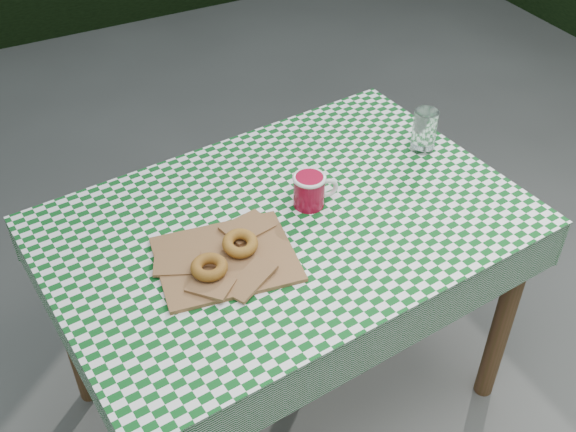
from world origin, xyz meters
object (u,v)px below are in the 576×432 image
object	(u,v)px
drinking_glass	(424,131)
coffee_mug	(309,191)
paper_bag	(226,258)
table	(287,316)

from	to	relation	value
drinking_glass	coffee_mug	bearing A→B (deg)	-169.91
paper_bag	drinking_glass	bearing A→B (deg)	13.76
coffee_mug	drinking_glass	distance (m)	0.44
paper_bag	coffee_mug	xyz separation A→B (m)	(0.29, 0.10, 0.04)
paper_bag	drinking_glass	distance (m)	0.74
coffee_mug	paper_bag	bearing A→B (deg)	-147.96
table	paper_bag	size ratio (longest dim) A/B	3.69
table	paper_bag	world-z (taller)	paper_bag
table	coffee_mug	xyz separation A→B (m)	(0.08, 0.03, 0.43)
table	drinking_glass	distance (m)	0.69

